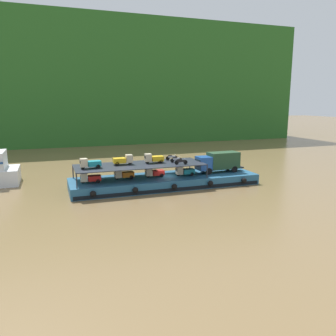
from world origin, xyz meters
The scene contains 15 objects.
ground_plane centered at (0.00, 0.00, 0.00)m, with size 400.00×400.00×0.00m, color brown.
hillside_far_bank centered at (0.00, 68.25, 20.63)m, with size 121.92×40.56×36.62m.
cargo_barge centered at (0.00, -0.04, 0.75)m, with size 27.50×7.90×1.50m.
covered_lorry centered at (8.77, -0.04, 3.19)m, with size 7.90×2.48×3.10m.
cargo_rack centered at (-3.80, 0.00, 3.43)m, with size 18.30×6.47×2.00m.
mini_truck_lower_stern centered at (-10.89, -0.51, 2.19)m, with size 2.78×1.27×1.38m.
mini_truck_lower_aft centered at (-6.12, 0.29, 2.19)m, with size 2.76×1.24×1.38m.
mini_truck_lower_mid centered at (-1.68, 0.03, 2.19)m, with size 2.75×1.21×1.38m.
mini_truck_lower_fore centered at (2.86, -0.57, 2.19)m, with size 2.77×1.26×1.38m.
mini_truck_upper_stern centered at (-10.82, -0.55, 4.19)m, with size 2.79×1.29×1.38m.
mini_truck_upper_mid centered at (-6.08, 0.65, 4.19)m, with size 2.75×1.21×1.38m.
mini_truck_upper_fore centered at (-1.60, 0.49, 4.19)m, with size 2.76×1.24×1.38m.
motorcycle_upper_port centered at (1.71, -1.94, 3.93)m, with size 1.90×0.55×0.87m.
motorcycle_upper_centre centered at (1.70, 0.00, 3.93)m, with size 1.90×0.55×0.87m.
motorcycle_upper_stbd centered at (1.71, 1.94, 3.93)m, with size 1.90×0.55×0.87m.
Camera 1 is at (-15.80, -45.92, 12.36)m, focal length 36.12 mm.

